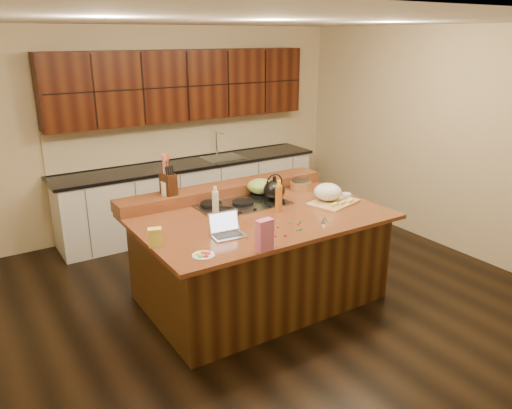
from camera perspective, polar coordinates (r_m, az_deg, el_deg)
room at (r=4.76m, az=0.33°, el=3.83°), size 5.52×5.02×2.72m
island at (r=5.06m, az=0.31°, el=-5.91°), size 2.40×1.60×0.92m
back_ledge at (r=5.44m, az=-3.69°, el=1.67°), size 2.40×0.30×0.12m
cooktop at (r=5.12m, az=-1.51°, el=0.08°), size 0.92×0.52×0.05m
back_counter at (r=6.88m, az=-7.70°, el=5.24°), size 3.70×0.66×2.40m
kettle at (r=5.13m, az=2.10°, el=1.66°), size 0.29×0.29×0.20m
green_bowl at (r=5.34m, az=0.52°, el=2.11°), size 0.33×0.33×0.16m
laptop at (r=4.36m, az=-3.42°, el=-2.84°), size 0.31×0.25×0.20m
oil_bottle at (r=4.91m, az=2.61°, el=0.69°), size 0.09×0.09×0.27m
vinegar_bottle at (r=4.79m, az=-4.65°, el=0.08°), size 0.08×0.08×0.25m
wooden_tray at (r=5.24m, az=8.36°, el=1.17°), size 0.57×0.48×0.20m
ramekin_a at (r=5.48m, az=8.50°, el=1.22°), size 0.10×0.10×0.04m
ramekin_b at (r=5.39m, az=9.00°, el=0.91°), size 0.12×0.12×0.04m
ramekin_c at (r=5.45m, az=10.29°, el=1.03°), size 0.12×0.12×0.04m
strainer_bowl at (r=5.67m, az=5.14°, el=2.20°), size 0.32×0.32×0.09m
kitchen_timer at (r=4.67m, az=7.88°, el=-1.72°), size 0.10×0.10×0.07m
pink_bag at (r=4.02m, az=0.97°, el=-3.52°), size 0.15×0.09×0.27m
candy_plate at (r=3.99m, az=-6.03°, el=-5.81°), size 0.23×0.23×0.01m
package_box at (r=4.21m, az=-11.47°, el=-3.68°), size 0.13×0.10×0.16m
utensil_crock at (r=5.13m, az=-10.13°, el=1.87°), size 0.15×0.15×0.14m
knife_block at (r=5.13m, az=-9.98°, el=2.32°), size 0.13×0.19×0.22m
gumdrop_0 at (r=4.50m, az=1.81°, el=-2.70°), size 0.02×0.02×0.02m
gumdrop_1 at (r=4.47m, az=4.72°, el=-2.92°), size 0.02×0.02×0.02m
gumdrop_2 at (r=4.34m, az=3.35°, el=-3.56°), size 0.02×0.02×0.02m
gumdrop_3 at (r=4.66m, az=5.09°, el=-1.99°), size 0.02×0.02×0.02m
gumdrop_4 at (r=4.32m, az=2.25°, el=-3.66°), size 0.02×0.02×0.02m
gumdrop_5 at (r=4.49m, az=5.09°, el=-2.84°), size 0.02×0.02×0.02m
gumdrop_6 at (r=4.61m, az=4.88°, el=-2.22°), size 0.02×0.02×0.02m
gumdrop_7 at (r=4.64m, az=3.89°, el=-2.09°), size 0.02×0.02×0.02m
gumdrop_8 at (r=4.53m, az=2.52°, el=-2.57°), size 0.02×0.02×0.02m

